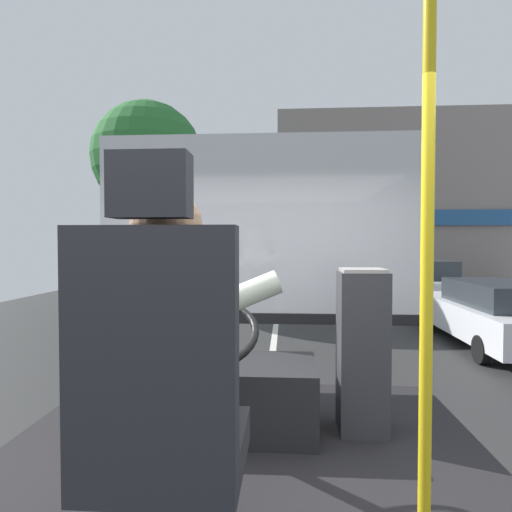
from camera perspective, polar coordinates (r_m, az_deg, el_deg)
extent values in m
cube|color=#2C2C2C|center=(10.79, 2.64, -8.70)|extent=(18.00, 44.00, 0.05)
cube|color=silver|center=(10.78, 2.64, -8.56)|extent=(0.12, 39.60, 0.00)
cube|color=black|center=(2.14, -3.26, -30.08)|extent=(2.60, 3.20, 0.06)
cube|color=#28282D|center=(1.58, -11.04, -23.45)|extent=(0.48, 0.48, 0.12)
cube|color=#28282D|center=(1.28, -13.37, -11.05)|extent=(0.48, 0.10, 0.66)
cube|color=#28282D|center=(1.26, -13.51, 8.87)|extent=(0.22, 0.10, 0.18)
cylinder|color=#282833|center=(1.63, -6.44, -17.12)|extent=(0.17, 0.46, 0.17)
cylinder|color=#282833|center=(1.67, -13.08, -16.66)|extent=(0.17, 0.46, 0.17)
cylinder|color=silver|center=(1.44, -11.44, -11.45)|extent=(0.31, 0.31, 0.57)
cube|color=#B2842D|center=(1.58, -9.88, -7.74)|extent=(0.06, 0.01, 0.35)
sphere|color=#A37A5B|center=(1.40, -11.53, 4.04)|extent=(0.22, 0.22, 0.22)
cylinder|color=silver|center=(1.64, -5.84, -6.80)|extent=(0.54, 0.20, 0.28)
cylinder|color=silver|center=(1.68, -12.48, -6.61)|extent=(0.54, 0.20, 0.28)
cube|color=black|center=(2.73, -4.40, -17.56)|extent=(1.10, 0.56, 0.40)
cylinder|color=black|center=(2.28, -5.83, -13.66)|extent=(0.07, 0.26, 0.38)
torus|color=black|center=(2.14, -6.29, -9.84)|extent=(0.49, 0.45, 0.27)
cylinder|color=black|center=(2.14, -6.29, -9.84)|extent=(0.14, 0.13, 0.09)
cylinder|color=yellow|center=(1.62, 21.25, -2.51)|extent=(0.04, 0.04, 1.97)
cube|color=#333338|center=(2.69, 13.58, -11.95)|extent=(0.27, 0.28, 0.93)
cube|color=#9E9993|center=(2.62, 13.65, -1.81)|extent=(0.25, 0.25, 0.02)
cube|color=silver|center=(3.44, 0.07, 4.23)|extent=(2.50, 0.01, 1.40)
cube|color=black|center=(3.49, 0.07, -8.02)|extent=(2.50, 0.08, 0.08)
cylinder|color=#4C3828|center=(12.69, -13.80, 0.48)|extent=(0.33, 0.33, 3.33)
sphere|color=#27682D|center=(12.91, -13.88, 12.34)|extent=(3.05, 3.05, 3.05)
cube|color=gray|center=(21.61, 21.27, 6.10)|extent=(13.52, 5.89, 7.24)
cube|color=#235184|center=(18.72, 24.00, 4.58)|extent=(12.97, 0.12, 0.60)
cube|color=silver|center=(9.48, 29.34, -7.11)|extent=(1.99, 4.19, 0.56)
cube|color=#282D33|center=(9.20, 30.06, -4.29)|extent=(1.63, 2.31, 0.43)
cylinder|color=black|center=(10.38, 21.44, -7.82)|extent=(0.14, 0.46, 0.46)
cylinder|color=black|center=(7.99, 27.17, -10.75)|extent=(0.14, 0.46, 0.46)
cube|color=silver|center=(13.57, 19.89, -3.98)|extent=(1.94, 4.03, 0.66)
cube|color=#282D33|center=(13.30, 20.20, -1.57)|extent=(1.59, 2.22, 0.51)
cylinder|color=black|center=(15.06, 21.94, -4.71)|extent=(0.14, 0.54, 0.54)
cylinder|color=black|center=(14.60, 15.03, -4.85)|extent=(0.14, 0.54, 0.54)
cylinder|color=black|center=(12.73, 25.45, -5.92)|extent=(0.14, 0.54, 0.54)
cylinder|color=black|center=(12.18, 17.31, -6.17)|extent=(0.14, 0.54, 0.54)
cube|color=navy|center=(19.49, 15.71, -2.31)|extent=(1.71, 4.21, 0.64)
cube|color=#282D33|center=(19.21, 15.88, -0.69)|extent=(1.40, 2.31, 0.49)
cylinder|color=black|center=(20.96, 17.15, -2.92)|extent=(0.14, 0.52, 0.52)
cylinder|color=black|center=(20.64, 12.75, -2.95)|extent=(0.14, 0.52, 0.52)
cylinder|color=black|center=(18.44, 19.02, -3.56)|extent=(0.14, 0.52, 0.52)
cylinder|color=black|center=(18.08, 14.02, -3.62)|extent=(0.14, 0.52, 0.52)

